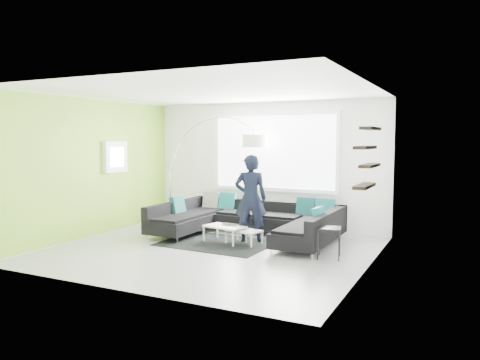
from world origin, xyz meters
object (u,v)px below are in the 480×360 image
(coffee_table, at_px, (234,235))
(person, at_px, (251,198))
(arc_lamp, at_px, (170,172))
(side_table, at_px, (329,243))
(sectional_sofa, at_px, (246,222))
(laptop, at_px, (229,225))

(coffee_table, distance_m, person, 0.77)
(arc_lamp, distance_m, side_table, 4.41)
(sectional_sofa, height_order, arc_lamp, arc_lamp)
(arc_lamp, xyz_separation_m, person, (2.39, -0.75, -0.39))
(coffee_table, bearing_deg, side_table, 3.41)
(sectional_sofa, xyz_separation_m, person, (0.20, -0.22, 0.51))
(coffee_table, bearing_deg, arc_lamp, 166.90)
(person, bearing_deg, laptop, 12.10)
(arc_lamp, relative_size, laptop, 6.60)
(arc_lamp, distance_m, laptop, 2.45)
(side_table, distance_m, person, 1.89)
(coffee_table, xyz_separation_m, side_table, (1.92, -0.29, 0.10))
(coffee_table, relative_size, side_table, 1.92)
(coffee_table, height_order, laptop, laptop)
(side_table, bearing_deg, sectional_sofa, 157.48)
(arc_lamp, bearing_deg, coffee_table, -31.02)
(coffee_table, bearing_deg, sectional_sofa, 101.16)
(side_table, xyz_separation_m, laptop, (-2.05, 0.32, 0.08))
(sectional_sofa, xyz_separation_m, arc_lamp, (-2.19, 0.53, 0.90))
(coffee_table, distance_m, arc_lamp, 2.64)
(sectional_sofa, height_order, coffee_table, sectional_sofa)
(sectional_sofa, distance_m, coffee_table, 0.53)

